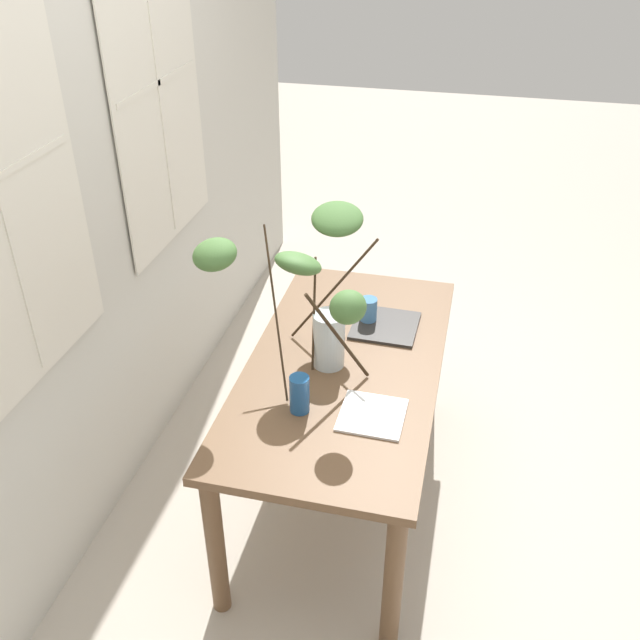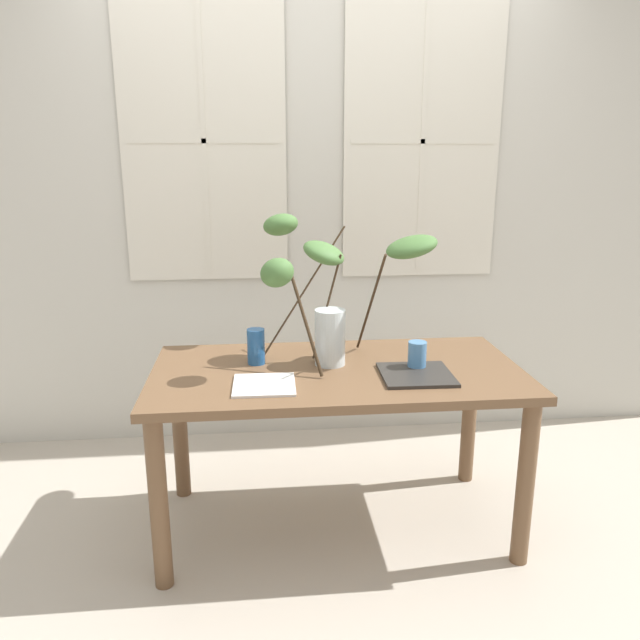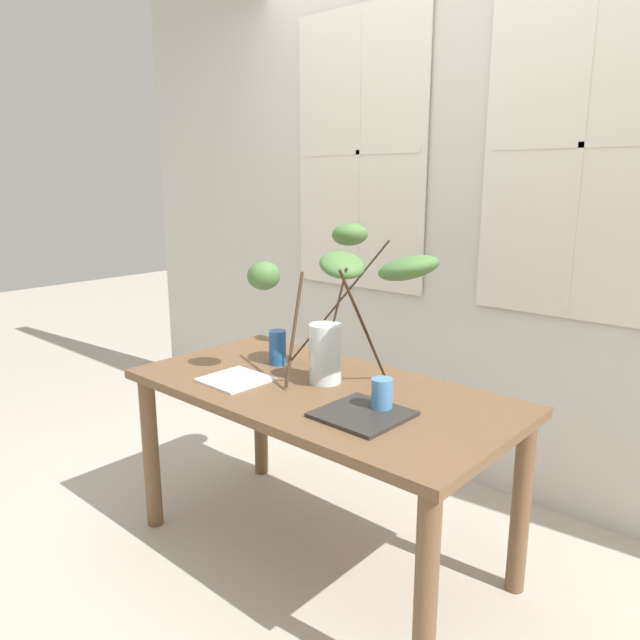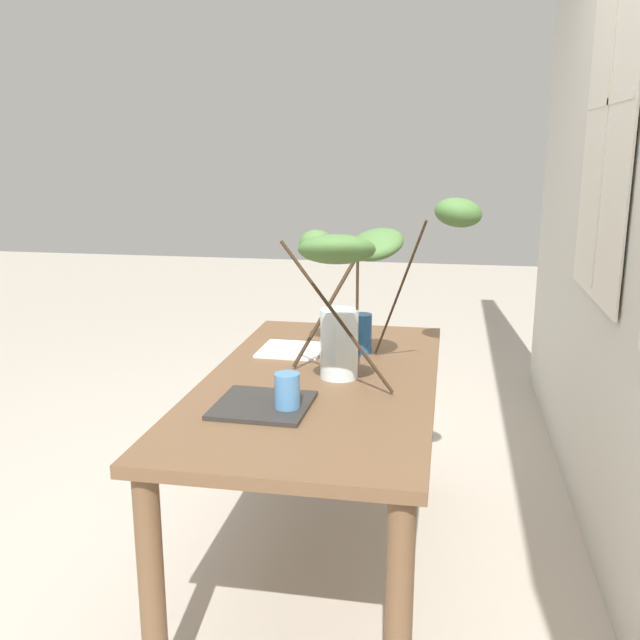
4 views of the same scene
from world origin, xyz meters
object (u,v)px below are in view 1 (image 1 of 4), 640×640
Objects in this scene: vase_with_branches at (311,282)px; drinking_glass_blue_left at (299,394)px; plate_square_left at (372,415)px; dining_table at (344,383)px; plate_square_right at (385,326)px; drinking_glass_blue_right at (368,311)px.

vase_with_branches is 5.25× the size of drinking_glass_blue_left.
vase_with_branches is 3.35× the size of plate_square_left.
vase_with_branches is 0.55m from plate_square_left.
dining_table is 6.45× the size of plate_square_left.
plate_square_right is at bearing -21.67° from dining_table.
drinking_glass_blue_right is 0.42× the size of plate_square_right.
plate_square_left is (-0.62, -0.13, -0.05)m from drinking_glass_blue_right.
drinking_glass_blue_left is at bearing 96.18° from plate_square_left.
vase_with_branches is 2.82× the size of plate_square_right.
plate_square_right is (0.30, -0.25, -0.35)m from vase_with_branches.
plate_square_right is at bearing 4.49° from plate_square_left.
plate_square_left is at bearing -134.83° from vase_with_branches.
vase_with_branches is at bearing 90.31° from dining_table.
dining_table is at bearing 173.01° from drinking_glass_blue_right.
drinking_glass_blue_left is 0.67m from plate_square_right.
plate_square_right reaches higher than plate_square_left.
drinking_glass_blue_right is 0.63m from plate_square_left.
drinking_glass_blue_left reaches higher than plate_square_left.
dining_table is 12.89× the size of drinking_glass_blue_right.
plate_square_right is (0.30, -0.12, 0.11)m from dining_table.
drinking_glass_blue_left is at bearing 163.27° from dining_table.
plate_square_left is (-0.30, -0.30, -0.35)m from vase_with_branches.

